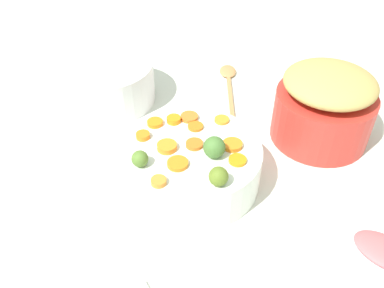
{
  "coord_description": "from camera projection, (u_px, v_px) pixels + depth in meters",
  "views": [
    {
      "loc": [
        -0.04,
        0.54,
        0.61
      ],
      "look_at": [
        -0.01,
        -0.04,
        0.12
      ],
      "focal_mm": 38.16,
      "sensor_mm": 36.0,
      "label": 1
    }
  ],
  "objects": [
    {
      "name": "tabletop",
      "position": [
        188.0,
        198.0,
        0.8
      ],
      "size": [
        2.4,
        2.4,
        0.02
      ],
      "primitive_type": "cube",
      "color": "silver",
      "rests_on": "ground"
    },
    {
      "name": "serving_bowl_carrots",
      "position": [
        192.0,
        165.0,
        0.8
      ],
      "size": [
        0.27,
        0.27,
        0.09
      ],
      "primitive_type": "cylinder",
      "color": "white",
      "rests_on": "tabletop"
    },
    {
      "name": "metal_pot",
      "position": [
        322.0,
        116.0,
        0.9
      ],
      "size": [
        0.21,
        0.21,
        0.11
      ],
      "primitive_type": "cylinder",
      "color": "red",
      "rests_on": "tabletop"
    },
    {
      "name": "stuffing_mound",
      "position": [
        330.0,
        83.0,
        0.84
      ],
      "size": [
        0.19,
        0.19,
        0.06
      ],
      "primitive_type": "ellipsoid",
      "color": "tan",
      "rests_on": "metal_pot"
    },
    {
      "name": "carrot_slice_0",
      "position": [
        194.0,
        144.0,
        0.77
      ],
      "size": [
        0.04,
        0.04,
        0.01
      ],
      "primitive_type": "cylinder",
      "rotation": [
        0.0,
        0.0,
        3.32
      ],
      "color": "orange",
      "rests_on": "serving_bowl_carrots"
    },
    {
      "name": "carrot_slice_1",
      "position": [
        159.0,
        181.0,
        0.7
      ],
      "size": [
        0.04,
        0.04,
        0.01
      ],
      "primitive_type": "cylinder",
      "rotation": [
        0.0,
        0.0,
        5.13
      ],
      "color": "orange",
      "rests_on": "serving_bowl_carrots"
    },
    {
      "name": "carrot_slice_2",
      "position": [
        178.0,
        164.0,
        0.73
      ],
      "size": [
        0.04,
        0.04,
        0.01
      ],
      "primitive_type": "cylinder",
      "rotation": [
        0.0,
        0.0,
        0.03
      ],
      "color": "orange",
      "rests_on": "serving_bowl_carrots"
    },
    {
      "name": "carrot_slice_3",
      "position": [
        174.0,
        120.0,
        0.83
      ],
      "size": [
        0.04,
        0.04,
        0.01
      ],
      "primitive_type": "cylinder",
      "rotation": [
        0.0,
        0.0,
        1.3
      ],
      "color": "orange",
      "rests_on": "serving_bowl_carrots"
    },
    {
      "name": "carrot_slice_4",
      "position": [
        189.0,
        117.0,
        0.84
      ],
      "size": [
        0.04,
        0.04,
        0.01
      ],
      "primitive_type": "cylinder",
      "rotation": [
        0.0,
        0.0,
        0.18
      ],
      "color": "orange",
      "rests_on": "serving_bowl_carrots"
    },
    {
      "name": "carrot_slice_5",
      "position": [
        238.0,
        160.0,
        0.74
      ],
      "size": [
        0.04,
        0.04,
        0.01
      ],
      "primitive_type": "cylinder",
      "rotation": [
        0.0,
        0.0,
        1.21
      ],
      "color": "orange",
      "rests_on": "serving_bowl_carrots"
    },
    {
      "name": "carrot_slice_6",
      "position": [
        143.0,
        136.0,
        0.79
      ],
      "size": [
        0.03,
        0.03,
        0.01
      ],
      "primitive_type": "cylinder",
      "rotation": [
        0.0,
        0.0,
        3.22
      ],
      "color": "orange",
      "rests_on": "serving_bowl_carrots"
    },
    {
      "name": "carrot_slice_7",
      "position": [
        167.0,
        147.0,
        0.77
      ],
      "size": [
        0.05,
        0.05,
        0.01
      ],
      "primitive_type": "cylinder",
      "rotation": [
        0.0,
        0.0,
        5.84
      ],
      "color": "orange",
      "rests_on": "serving_bowl_carrots"
    },
    {
      "name": "carrot_slice_8",
      "position": [
        222.0,
        120.0,
        0.83
      ],
      "size": [
        0.04,
        0.04,
        0.01
      ],
      "primitive_type": "cylinder",
      "rotation": [
        0.0,
        0.0,
        4.14
      ],
      "color": "orange",
      "rests_on": "serving_bowl_carrots"
    },
    {
      "name": "carrot_slice_9",
      "position": [
        155.0,
        123.0,
        0.83
      ],
      "size": [
        0.04,
        0.04,
        0.01
      ],
      "primitive_type": "cylinder",
      "rotation": [
        0.0,
        0.0,
        3.35
      ],
      "color": "orange",
      "rests_on": "serving_bowl_carrots"
    },
    {
      "name": "carrot_slice_10",
      "position": [
        232.0,
        145.0,
        0.77
      ],
      "size": [
        0.05,
        0.05,
        0.01
      ],
      "primitive_type": "cylinder",
      "rotation": [
        0.0,
        0.0,
        2.0
      ],
      "color": "orange",
      "rests_on": "serving_bowl_carrots"
    },
    {
      "name": "carrot_slice_11",
      "position": [
        196.0,
        127.0,
        0.82
      ],
      "size": [
        0.04,
        0.04,
        0.01
      ],
      "primitive_type": "cylinder",
      "rotation": [
        0.0,
        0.0,
        3.74
      ],
      "color": "orange",
      "rests_on": "serving_bowl_carrots"
    },
    {
      "name": "brussels_sprout_0",
      "position": [
        219.0,
        176.0,
        0.69
      ],
      "size": [
        0.03,
        0.03,
        0.03
      ],
      "primitive_type": "sphere",
      "color": "olive",
      "rests_on": "serving_bowl_carrots"
    },
    {
      "name": "brussels_sprout_1",
      "position": [
        140.0,
        159.0,
        0.73
      ],
      "size": [
        0.03,
        0.03,
        0.03
      ],
      "primitive_type": "sphere",
      "color": "#56792F",
      "rests_on": "serving_bowl_carrots"
    },
    {
      "name": "brussels_sprout_2",
      "position": [
        214.0,
        147.0,
        0.74
      ],
      "size": [
        0.04,
        0.04,
        0.04
      ],
      "primitive_type": "sphere",
      "color": "#497533",
      "rests_on": "serving_bowl_carrots"
    },
    {
      "name": "wooden_spoon",
      "position": [
        229.0,
        82.0,
        1.1
      ],
      "size": [
        0.05,
        0.33,
        0.01
      ],
      "color": "tan",
      "rests_on": "tabletop"
    },
    {
      "name": "casserole_dish",
      "position": [
        106.0,
        82.0,
        1.02
      ],
      "size": [
        0.24,
        0.24,
        0.1
      ],
      "primitive_type": "cylinder",
      "color": "white",
      "rests_on": "tabletop"
    }
  ]
}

